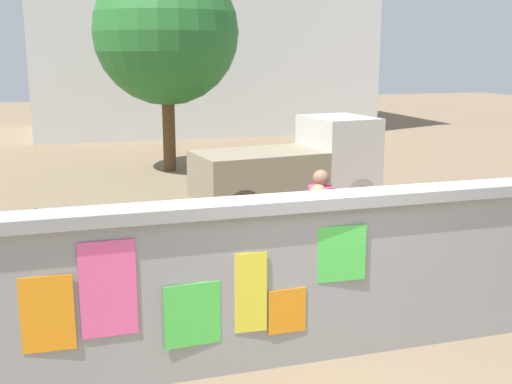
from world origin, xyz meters
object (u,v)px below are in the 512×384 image
bicycle_near (128,305)px  person_walking (320,217)px  person_bystander (317,237)px  auto_rickshaw_truck (295,166)px  tree_roadside (166,33)px  motorcycle (79,236)px  bicycle_far (423,253)px

bicycle_near → person_walking: 2.81m
person_bystander → auto_rickshaw_truck: bearing=72.5°
auto_rickshaw_truck → tree_roadside: (-1.66, 5.19, 2.72)m
person_walking → tree_roadside: (-0.49, 9.31, 2.63)m
motorcycle → person_bystander: size_ratio=1.17×
auto_rickshaw_truck → person_bystander: 5.23m
person_walking → bicycle_far: bearing=-3.9°
bicycle_far → person_bystander: size_ratio=1.05×
motorcycle → bicycle_far: size_ratio=1.12×
bicycle_far → person_bystander: bearing=-158.5°
auto_rickshaw_truck → bicycle_far: auto_rickshaw_truck is taller
bicycle_near → tree_roadside: bearing=78.0°
motorcycle → person_walking: size_ratio=1.17×
auto_rickshaw_truck → person_walking: 4.28m
bicycle_near → bicycle_far: 4.22m
auto_rickshaw_truck → motorcycle: 4.82m
auto_rickshaw_truck → tree_roadside: 6.09m
auto_rickshaw_truck → person_bystander: (-1.58, -4.99, 0.09)m
motorcycle → bicycle_far: bicycle_far is taller
person_walking → person_bystander: same height
tree_roadside → person_bystander: bearing=-89.5°
motorcycle → bicycle_near: size_ratio=1.15×
auto_rickshaw_truck → person_walking: (-1.18, -4.12, 0.09)m
bicycle_near → person_bystander: 2.32m
bicycle_near → bicycle_far: same height
bicycle_near → person_bystander: bearing=-2.2°
bicycle_far → auto_rickshaw_truck: bearing=94.8°
tree_roadside → bicycle_far: bearing=-77.9°
person_bystander → bicycle_near: bearing=177.8°
person_bystander → tree_roadside: 10.52m
bicycle_far → person_walking: person_walking is taller
bicycle_near → person_walking: person_walking is taller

